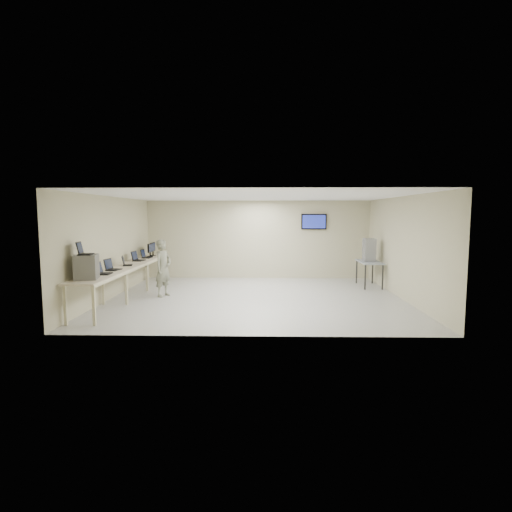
{
  "coord_description": "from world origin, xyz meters",
  "views": [
    {
      "loc": [
        0.24,
        -10.89,
        2.32
      ],
      "look_at": [
        0.0,
        0.2,
        1.15
      ],
      "focal_mm": 28.0,
      "sensor_mm": 36.0,
      "label": 1
    }
  ],
  "objects_px": {
    "workbench": "(127,268)",
    "soldier": "(163,268)",
    "side_table": "(369,264)",
    "equipment_box": "(87,267)"
  },
  "relations": [
    {
      "from": "equipment_box",
      "to": "workbench",
      "type": "bearing_deg",
      "value": 75.53
    },
    {
      "from": "workbench",
      "to": "side_table",
      "type": "distance_m",
      "value": 7.43
    },
    {
      "from": "workbench",
      "to": "soldier",
      "type": "xyz_separation_m",
      "value": [
        0.97,
        0.17,
        -0.02
      ]
    },
    {
      "from": "equipment_box",
      "to": "soldier",
      "type": "xyz_separation_m",
      "value": [
        1.04,
        2.51,
        -0.36
      ]
    },
    {
      "from": "workbench",
      "to": "side_table",
      "type": "relative_size",
      "value": 4.43
    },
    {
      "from": "workbench",
      "to": "soldier",
      "type": "height_order",
      "value": "soldier"
    },
    {
      "from": "workbench",
      "to": "soldier",
      "type": "bearing_deg",
      "value": 9.91
    },
    {
      "from": "equipment_box",
      "to": "side_table",
      "type": "bearing_deg",
      "value": 17.17
    },
    {
      "from": "soldier",
      "to": "side_table",
      "type": "relative_size",
      "value": 1.19
    },
    {
      "from": "workbench",
      "to": "side_table",
      "type": "height_order",
      "value": "workbench"
    }
  ]
}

